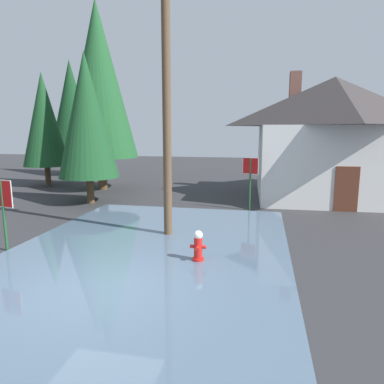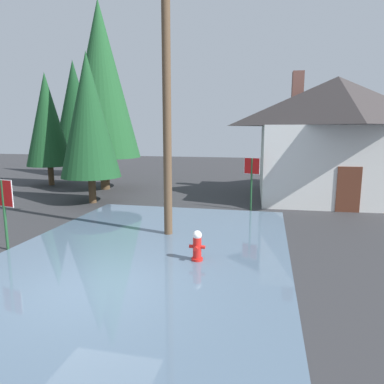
{
  "view_description": "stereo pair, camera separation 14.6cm",
  "coord_description": "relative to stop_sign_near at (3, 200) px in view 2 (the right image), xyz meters",
  "views": [
    {
      "loc": [
        3.6,
        -6.73,
        3.52
      ],
      "look_at": [
        1.39,
        4.16,
        1.57
      ],
      "focal_mm": 32.72,
      "sensor_mm": 36.0,
      "label": 1
    },
    {
      "loc": [
        3.74,
        -6.7,
        3.52
      ],
      "look_at": [
        1.39,
        4.16,
        1.57
      ],
      "focal_mm": 32.72,
      "sensor_mm": 36.0,
      "label": 2
    }
  ],
  "objects": [
    {
      "name": "fire_hydrant",
      "position": [
        5.75,
        0.26,
        -1.09
      ],
      "size": [
        0.44,
        0.38,
        0.87
      ],
      "color": "red",
      "rests_on": "ground"
    },
    {
      "name": "pine_tree_short_left",
      "position": [
        -0.87,
        6.91,
        2.69
      ],
      "size": [
        2.87,
        2.87,
        7.17
      ],
      "color": "#4C3823",
      "rests_on": "ground"
    },
    {
      "name": "house",
      "position": [
        10.87,
        10.93,
        1.72
      ],
      "size": [
        8.2,
        7.83,
        6.73
      ],
      "color": "silver",
      "rests_on": "ground"
    },
    {
      "name": "utility_pole",
      "position": [
        4.29,
        2.5,
        2.94
      ],
      "size": [
        1.6,
        0.28,
        8.56
      ],
      "color": "brown",
      "rests_on": "ground"
    },
    {
      "name": "lane_stop_bar",
      "position": [
        4.47,
        -4.19,
        -1.52
      ],
      "size": [
        3.39,
        0.57,
        0.01
      ],
      "primitive_type": "cube",
      "rotation": [
        0.0,
        0.0,
        0.08
      ],
      "color": "silver",
      "rests_on": "ground"
    },
    {
      "name": "pine_tree_far_center",
      "position": [
        -6.32,
        11.63,
        2.68
      ],
      "size": [
        2.86,
        2.86,
        7.14
      ],
      "color": "#4C3823",
      "rests_on": "ground"
    },
    {
      "name": "ground_plane",
      "position": [
        3.79,
        -1.94,
        -1.57
      ],
      "size": [
        80.0,
        80.0,
        0.1
      ],
      "primitive_type": "cube",
      "color": "#2D2D30"
    },
    {
      "name": "pine_tree_tall_left",
      "position": [
        -7.61,
        17.23,
        3.75
      ],
      "size": [
        3.59,
        3.59,
        8.97
      ],
      "color": "#4C3823",
      "rests_on": "ground"
    },
    {
      "name": "stop_sign_far",
      "position": [
        6.86,
        6.88,
        0.16
      ],
      "size": [
        0.69,
        0.25,
        2.36
      ],
      "color": "#1E4C28",
      "rests_on": "ground"
    },
    {
      "name": "flood_puddle",
      "position": [
        4.15,
        0.25,
        -1.5
      ],
      "size": [
        8.18,
        12.69,
        0.04
      ],
      "primitive_type": "cube",
      "color": "#4C6075",
      "rests_on": "ground"
    },
    {
      "name": "pine_tree_mid_left",
      "position": [
        -2.11,
        10.84,
        4.86
      ],
      "size": [
        4.34,
        4.34,
        10.84
      ],
      "color": "#4C3823",
      "rests_on": "ground"
    },
    {
      "name": "stop_sign_near",
      "position": [
        0.0,
        0.0,
        0.0
      ],
      "size": [
        0.8,
        0.18,
        2.13
      ],
      "color": "#1E4C28",
      "rests_on": "ground"
    }
  ]
}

